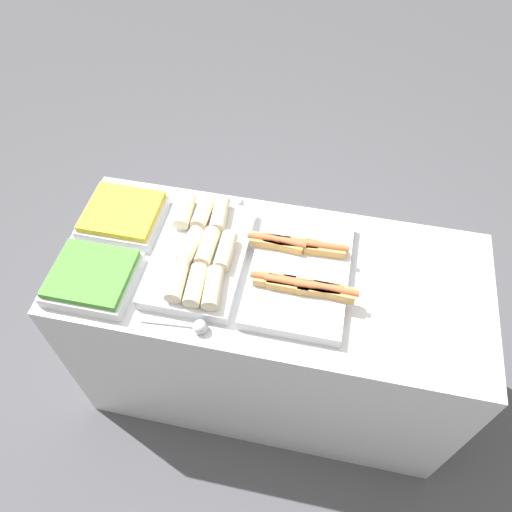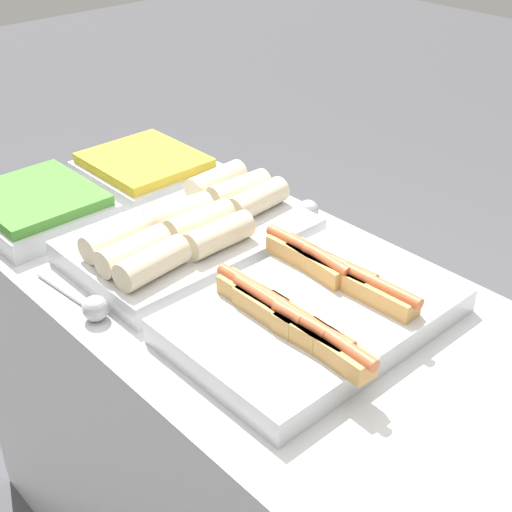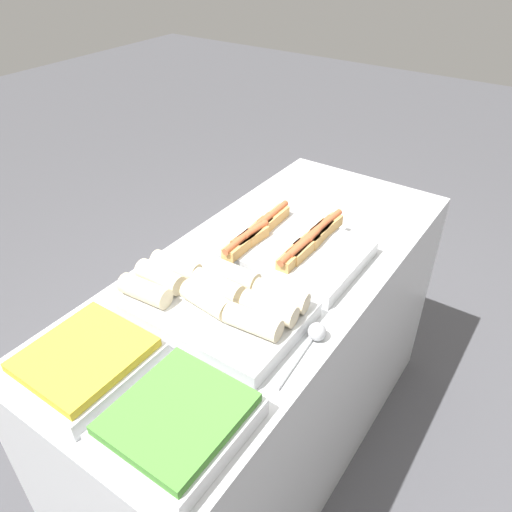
{
  "view_description": "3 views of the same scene",
  "coord_description": "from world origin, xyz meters",
  "px_view_note": "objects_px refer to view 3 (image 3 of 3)",
  "views": [
    {
      "loc": [
        0.15,
        -1.04,
        2.39
      ],
      "look_at": [
        -0.06,
        0.0,
        0.99
      ],
      "focal_mm": 35.0,
      "sensor_mm": 36.0,
      "label": 1
    },
    {
      "loc": [
        0.8,
        -0.79,
        1.71
      ],
      "look_at": [
        -0.06,
        0.0,
        0.99
      ],
      "focal_mm": 50.0,
      "sensor_mm": 36.0,
      "label": 2
    },
    {
      "loc": [
        -1.07,
        -0.7,
        1.85
      ],
      "look_at": [
        -0.06,
        0.0,
        0.99
      ],
      "focal_mm": 35.0,
      "sensor_mm": 36.0,
      "label": 3
    }
  ],
  "objects_px": {
    "tray_hotdogs": "(284,244)",
    "tray_side_front": "(179,421)",
    "tray_side_back": "(86,362)",
    "serving_spoon_far": "(155,264)",
    "tray_wraps": "(214,301)",
    "serving_spoon_near": "(314,336)"
  },
  "relations": [
    {
      "from": "serving_spoon_far",
      "to": "tray_side_front",
      "type": "bearing_deg",
      "value": -131.15
    },
    {
      "from": "tray_side_front",
      "to": "serving_spoon_near",
      "type": "bearing_deg",
      "value": -14.72
    },
    {
      "from": "tray_side_front",
      "to": "tray_side_back",
      "type": "height_order",
      "value": "same"
    },
    {
      "from": "tray_hotdogs",
      "to": "tray_side_front",
      "type": "xyz_separation_m",
      "value": [
        -0.71,
        -0.18,
        -0.0
      ]
    },
    {
      "from": "tray_wraps",
      "to": "tray_side_back",
      "type": "xyz_separation_m",
      "value": [
        -0.35,
        0.12,
        -0.01
      ]
    },
    {
      "from": "tray_side_back",
      "to": "serving_spoon_near",
      "type": "xyz_separation_m",
      "value": [
        0.41,
        -0.41,
        -0.01
      ]
    },
    {
      "from": "tray_side_back",
      "to": "serving_spoon_far",
      "type": "distance_m",
      "value": 0.44
    },
    {
      "from": "tray_side_front",
      "to": "tray_hotdogs",
      "type": "bearing_deg",
      "value": 13.91
    },
    {
      "from": "tray_wraps",
      "to": "tray_side_front",
      "type": "height_order",
      "value": "tray_wraps"
    },
    {
      "from": "tray_wraps",
      "to": "serving_spoon_near",
      "type": "height_order",
      "value": "tray_wraps"
    },
    {
      "from": "tray_hotdogs",
      "to": "tray_side_back",
      "type": "bearing_deg",
      "value": 170.13
    },
    {
      "from": "tray_side_front",
      "to": "serving_spoon_far",
      "type": "relative_size",
      "value": 1.31
    },
    {
      "from": "tray_hotdogs",
      "to": "tray_wraps",
      "type": "height_order",
      "value": "tray_wraps"
    },
    {
      "from": "serving_spoon_near",
      "to": "serving_spoon_far",
      "type": "bearing_deg",
      "value": 90.19
    },
    {
      "from": "tray_wraps",
      "to": "serving_spoon_near",
      "type": "distance_m",
      "value": 0.29
    },
    {
      "from": "tray_wraps",
      "to": "tray_hotdogs",
      "type": "bearing_deg",
      "value": -0.39
    },
    {
      "from": "tray_wraps",
      "to": "serving_spoon_far",
      "type": "height_order",
      "value": "tray_wraps"
    },
    {
      "from": "tray_side_front",
      "to": "tray_side_back",
      "type": "distance_m",
      "value": 0.3
    },
    {
      "from": "serving_spoon_near",
      "to": "serving_spoon_far",
      "type": "distance_m",
      "value": 0.57
    },
    {
      "from": "tray_side_back",
      "to": "tray_wraps",
      "type": "bearing_deg",
      "value": -19.26
    },
    {
      "from": "tray_side_back",
      "to": "serving_spoon_far",
      "type": "height_order",
      "value": "tray_side_back"
    },
    {
      "from": "tray_side_back",
      "to": "serving_spoon_far",
      "type": "relative_size",
      "value": 1.31
    }
  ]
}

